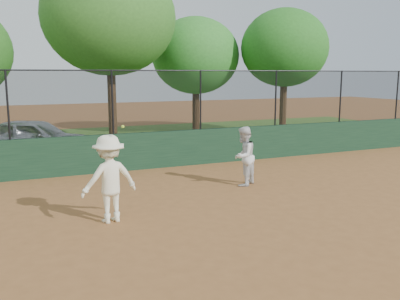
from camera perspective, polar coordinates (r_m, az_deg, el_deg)
name	(u,v)px	position (r m, az deg, el deg)	size (l,w,h in m)	color
ground	(208,228)	(9.13, 1.00, -9.95)	(80.00, 80.00, 0.00)	#935B2F
back_wall	(130,152)	(14.48, -9.01, -0.23)	(26.00, 0.20, 1.20)	#1C3E25
grass_strip	(95,144)	(20.36, -13.33, 0.79)	(36.00, 12.00, 0.01)	#31561A
parked_car	(34,138)	(17.41, -20.42, 1.41)	(1.75, 4.34, 1.48)	#B2B6BC
player_second	(244,156)	(12.38, 5.59, -0.80)	(0.80, 0.62, 1.65)	silver
player_main	(109,179)	(9.46, -11.53, -3.63)	(1.28, 0.86, 2.07)	white
fence_assembly	(127,101)	(14.29, -9.29, 6.24)	(26.00, 0.06, 2.00)	black
tree_2	(109,17)	(19.79, -11.53, 16.33)	(5.64, 5.13, 7.86)	#4D311B
tree_3	(196,56)	(22.82, -0.54, 11.96)	(4.44, 4.04, 5.89)	#3A2413
tree_4	(285,48)	(22.90, 10.81, 12.70)	(4.43, 4.03, 6.25)	#4B301A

